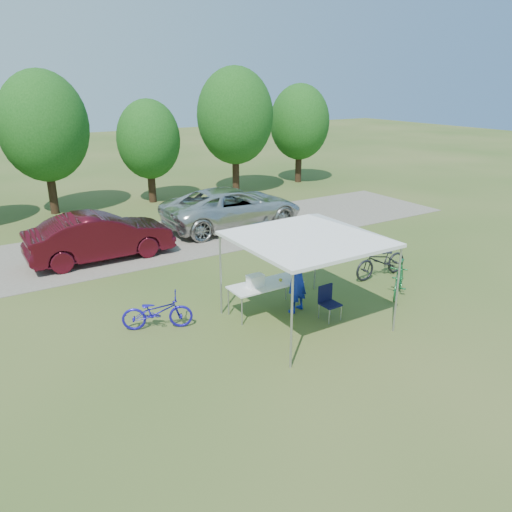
# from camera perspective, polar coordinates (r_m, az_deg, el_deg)

# --- Properties ---
(ground) EXTENTS (100.00, 100.00, 0.00)m
(ground) POSITION_cam_1_polar(r_m,az_deg,el_deg) (12.44, 5.53, -7.48)
(ground) COLOR #2D5119
(ground) RESTS_ON ground
(gravel_strip) EXTENTS (24.00, 5.00, 0.02)m
(gravel_strip) POSITION_cam_1_polar(r_m,az_deg,el_deg) (18.93, -9.30, 1.99)
(gravel_strip) COLOR gray
(gravel_strip) RESTS_ON ground
(canopy) EXTENTS (4.53, 4.53, 3.00)m
(canopy) POSITION_cam_1_polar(r_m,az_deg,el_deg) (11.49, 5.96, 4.39)
(canopy) COLOR #A5A5AA
(canopy) RESTS_ON ground
(treeline) EXTENTS (24.89, 4.28, 6.30)m
(treeline) POSITION_cam_1_polar(r_m,az_deg,el_deg) (23.79, -16.38, 13.72)
(treeline) COLOR #382314
(treeline) RESTS_ON ground
(folding_table) EXTENTS (1.87, 0.78, 0.77)m
(folding_table) POSITION_cam_1_polar(r_m,az_deg,el_deg) (12.60, 1.06, -3.38)
(folding_table) COLOR white
(folding_table) RESTS_ON ground
(folding_chair) EXTENTS (0.44, 0.46, 0.85)m
(folding_chair) POSITION_cam_1_polar(r_m,az_deg,el_deg) (12.49, 8.21, -4.92)
(folding_chair) COLOR black
(folding_chair) RESTS_ON ground
(cooler) EXTENTS (0.42, 0.28, 0.30)m
(cooler) POSITION_cam_1_polar(r_m,az_deg,el_deg) (12.38, -0.07, -2.83)
(cooler) COLOR white
(cooler) RESTS_ON folding_table
(ice_cream_cup) EXTENTS (0.08, 0.08, 0.06)m
(ice_cream_cup) POSITION_cam_1_polar(r_m,az_deg,el_deg) (12.76, 2.82, -2.74)
(ice_cream_cup) COLOR gold
(ice_cream_cup) RESTS_ON folding_table
(cyclist) EXTENTS (0.79, 0.65, 1.84)m
(cyclist) POSITION_cam_1_polar(r_m,az_deg,el_deg) (12.61, 4.68, -2.47)
(cyclist) COLOR #1427A3
(cyclist) RESTS_ON ground
(bike_blue) EXTENTS (1.76, 1.19, 0.87)m
(bike_blue) POSITION_cam_1_polar(r_m,az_deg,el_deg) (12.12, -11.22, -6.25)
(bike_blue) COLOR #1D13A6
(bike_blue) RESTS_ON ground
(bike_green) EXTENTS (1.56, 1.28, 0.95)m
(bike_green) POSITION_cam_1_polar(r_m,az_deg,el_deg) (14.24, 16.03, -2.49)
(bike_green) COLOR #166730
(bike_green) RESTS_ON ground
(bike_dark) EXTENTS (1.94, 0.68, 1.02)m
(bike_dark) POSITION_cam_1_polar(r_m,az_deg,el_deg) (15.37, 14.14, -0.55)
(bike_dark) COLOR black
(bike_dark) RESTS_ON ground
(minivan) EXTENTS (5.70, 2.66, 1.58)m
(minivan) POSITION_cam_1_polar(r_m,az_deg,el_deg) (20.01, -2.65, 5.57)
(minivan) COLOR silver
(minivan) RESTS_ON gravel_strip
(sedan) EXTENTS (4.66, 1.64, 1.53)m
(sedan) POSITION_cam_1_polar(r_m,az_deg,el_deg) (17.10, -17.38, 2.16)
(sedan) COLOR #450B15
(sedan) RESTS_ON gravel_strip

